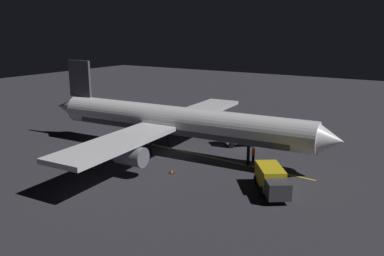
{
  "coord_description": "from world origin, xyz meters",
  "views": [
    {
      "loc": [
        37.86,
        26.0,
        14.77
      ],
      "look_at": [
        0.0,
        2.0,
        3.5
      ],
      "focal_mm": 36.69,
      "sensor_mm": 36.0,
      "label": 1
    }
  ],
  "objects_px": {
    "airliner": "(173,122)",
    "traffic_cone_under_wing": "(254,152)",
    "catering_truck": "(244,135)",
    "ground_crew_worker": "(253,154)",
    "baggage_truck": "(272,180)",
    "traffic_cone_near_right": "(172,171)",
    "traffic_cone_near_left": "(254,166)"
  },
  "relations": [
    {
      "from": "airliner",
      "to": "traffic_cone_under_wing",
      "type": "bearing_deg",
      "value": 120.45
    },
    {
      "from": "catering_truck",
      "to": "ground_crew_worker",
      "type": "bearing_deg",
      "value": 34.15
    },
    {
      "from": "baggage_truck",
      "to": "traffic_cone_under_wing",
      "type": "height_order",
      "value": "baggage_truck"
    },
    {
      "from": "airliner",
      "to": "baggage_truck",
      "type": "bearing_deg",
      "value": 70.85
    },
    {
      "from": "airliner",
      "to": "catering_truck",
      "type": "height_order",
      "value": "airliner"
    },
    {
      "from": "traffic_cone_near_right",
      "to": "baggage_truck",
      "type": "bearing_deg",
      "value": 94.61
    },
    {
      "from": "baggage_truck",
      "to": "ground_crew_worker",
      "type": "bearing_deg",
      "value": -145.36
    },
    {
      "from": "ground_crew_worker",
      "to": "traffic_cone_under_wing",
      "type": "height_order",
      "value": "ground_crew_worker"
    },
    {
      "from": "catering_truck",
      "to": "ground_crew_worker",
      "type": "height_order",
      "value": "catering_truck"
    },
    {
      "from": "ground_crew_worker",
      "to": "traffic_cone_under_wing",
      "type": "xyz_separation_m",
      "value": [
        -2.9,
        -1.11,
        -0.64
      ]
    },
    {
      "from": "traffic_cone_under_wing",
      "to": "baggage_truck",
      "type": "bearing_deg",
      "value": 31.06
    },
    {
      "from": "traffic_cone_near_left",
      "to": "traffic_cone_near_right",
      "type": "distance_m",
      "value": 9.07
    },
    {
      "from": "ground_crew_worker",
      "to": "traffic_cone_near_left",
      "type": "distance_m",
      "value": 2.26
    },
    {
      "from": "airliner",
      "to": "catering_truck",
      "type": "bearing_deg",
      "value": 143.24
    },
    {
      "from": "airliner",
      "to": "traffic_cone_under_wing",
      "type": "height_order",
      "value": "airliner"
    },
    {
      "from": "airliner",
      "to": "traffic_cone_under_wing",
      "type": "relative_size",
      "value": 71.16
    },
    {
      "from": "baggage_truck",
      "to": "traffic_cone_near_left",
      "type": "bearing_deg",
      "value": -142.19
    },
    {
      "from": "airliner",
      "to": "ground_crew_worker",
      "type": "distance_m",
      "value": 10.34
    },
    {
      "from": "traffic_cone_near_left",
      "to": "traffic_cone_near_right",
      "type": "bearing_deg",
      "value": -47.72
    },
    {
      "from": "catering_truck",
      "to": "traffic_cone_near_left",
      "type": "bearing_deg",
      "value": 31.93
    },
    {
      "from": "baggage_truck",
      "to": "traffic_cone_near_right",
      "type": "xyz_separation_m",
      "value": [
        0.87,
        -10.77,
        -0.95
      ]
    },
    {
      "from": "catering_truck",
      "to": "airliner",
      "type": "bearing_deg",
      "value": -36.76
    },
    {
      "from": "airliner",
      "to": "ground_crew_worker",
      "type": "xyz_separation_m",
      "value": [
        -2.12,
        9.65,
        -3.03
      ]
    },
    {
      "from": "traffic_cone_under_wing",
      "to": "traffic_cone_near_right",
      "type": "bearing_deg",
      "value": -23.13
    },
    {
      "from": "baggage_truck",
      "to": "traffic_cone_near_right",
      "type": "height_order",
      "value": "baggage_truck"
    },
    {
      "from": "airliner",
      "to": "traffic_cone_near_right",
      "type": "xyz_separation_m",
      "value": [
        5.95,
        3.86,
        -3.67
      ]
    },
    {
      "from": "baggage_truck",
      "to": "traffic_cone_under_wing",
      "type": "distance_m",
      "value": 11.83
    },
    {
      "from": "catering_truck",
      "to": "traffic_cone_near_left",
      "type": "xyz_separation_m",
      "value": [
        7.63,
        4.75,
        -1.08
      ]
    },
    {
      "from": "catering_truck",
      "to": "traffic_cone_near_left",
      "type": "relative_size",
      "value": 10.25
    },
    {
      "from": "airliner",
      "to": "catering_truck",
      "type": "distance_m",
      "value": 10.05
    },
    {
      "from": "baggage_truck",
      "to": "catering_truck",
      "type": "relative_size",
      "value": 1.04
    },
    {
      "from": "traffic_cone_near_left",
      "to": "traffic_cone_under_wing",
      "type": "relative_size",
      "value": 1.0
    }
  ]
}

